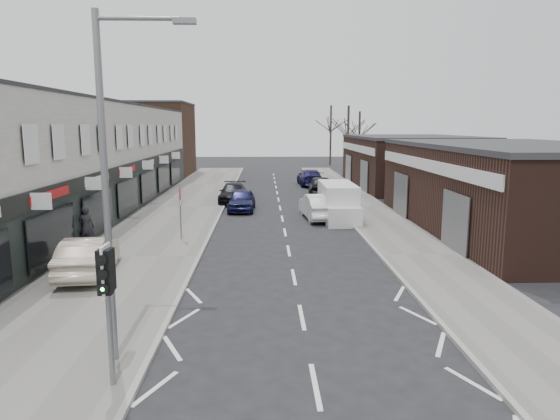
{
  "coord_description": "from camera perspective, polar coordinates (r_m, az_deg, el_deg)",
  "views": [
    {
      "loc": [
        -1.1,
        -12.13,
        5.65
      ],
      "look_at": [
        -0.53,
        5.85,
        2.6
      ],
      "focal_mm": 32.0,
      "sensor_mm": 36.0,
      "label": 1
    }
  ],
  "objects": [
    {
      "name": "white_van",
      "position": [
        30.6,
        6.65,
        0.87
      ],
      "size": [
        1.99,
        5.58,
        2.17
      ],
      "rotation": [
        0.0,
        0.0,
        -0.0
      ],
      "color": "white",
      "rests_on": "ground"
    },
    {
      "name": "tree_far_c",
      "position": [
        72.98,
        5.75,
        5.14
      ],
      "size": [
        3.6,
        3.6,
        8.5
      ],
      "primitive_type": null,
      "color": "#382D26",
      "rests_on": "ground"
    },
    {
      "name": "pavement_right",
      "position": [
        35.25,
        9.4,
        0.37
      ],
      "size": [
        3.5,
        64.0,
        0.12
      ],
      "primitive_type": "cube",
      "color": "slate",
      "rests_on": "ground"
    },
    {
      "name": "parked_car_right_b",
      "position": [
        40.74,
        4.67,
        2.79
      ],
      "size": [
        2.3,
        4.96,
        1.64
      ],
      "primitive_type": "imported",
      "rotation": [
        0.0,
        0.0,
        3.07
      ],
      "color": "black",
      "rests_on": "ground"
    },
    {
      "name": "right_unit_near",
      "position": [
        29.65,
        25.5,
        2.1
      ],
      "size": [
        10.0,
        18.0,
        4.5
      ],
      "primitive_type": "cube",
      "color": "#341D17",
      "rests_on": "ground"
    },
    {
      "name": "parked_car_left_b",
      "position": [
        37.19,
        -5.37,
        1.94
      ],
      "size": [
        1.99,
        4.86,
        1.41
      ],
      "primitive_type": "imported",
      "rotation": [
        0.0,
        0.0,
        -0.0
      ],
      "color": "black",
      "rests_on": "ground"
    },
    {
      "name": "parked_car_left_a",
      "position": [
        33.59,
        -4.4,
        1.16
      ],
      "size": [
        1.85,
        4.3,
        1.45
      ],
      "primitive_type": "imported",
      "rotation": [
        0.0,
        0.0,
        -0.03
      ],
      "color": "#14163F",
      "rests_on": "ground"
    },
    {
      "name": "traffic_light",
      "position": [
        11.12,
        -19.18,
        -7.85
      ],
      "size": [
        0.28,
        0.6,
        3.1
      ],
      "color": "slate",
      "rests_on": "pavement_left"
    },
    {
      "name": "street_lamp",
      "position": [
        11.88,
        -18.62,
        4.15
      ],
      "size": [
        2.23,
        0.22,
        8.0
      ],
      "color": "slate",
      "rests_on": "pavement_left"
    },
    {
      "name": "parked_car_right_a",
      "position": [
        30.53,
        4.4,
        0.42
      ],
      "size": [
        2.08,
        4.88,
        1.56
      ],
      "primitive_type": "imported",
      "rotation": [
        0.0,
        0.0,
        3.23
      ],
      "color": "white",
      "rests_on": "ground"
    },
    {
      "name": "tree_far_b",
      "position": [
        67.55,
        8.95,
        4.71
      ],
      "size": [
        3.6,
        3.6,
        7.5
      ],
      "primitive_type": null,
      "color": "#382D26",
      "rests_on": "ground"
    },
    {
      "name": "pavement_left",
      "position": [
        35.04,
        -11.09,
        0.27
      ],
      "size": [
        5.5,
        64.0,
        0.12
      ],
      "primitive_type": "cube",
      "color": "slate",
      "rests_on": "ground"
    },
    {
      "name": "pedestrian",
      "position": [
        24.34,
        -21.24,
        -1.85
      ],
      "size": [
        0.71,
        0.48,
        1.93
      ],
      "primitive_type": "imported",
      "rotation": [
        0.0,
        0.0,
        3.16
      ],
      "color": "black",
      "rests_on": "pavement_left"
    },
    {
      "name": "ground",
      "position": [
        13.42,
        3.16,
        -15.28
      ],
      "size": [
        160.0,
        160.0,
        0.0
      ],
      "primitive_type": "plane",
      "color": "black",
      "rests_on": "ground"
    },
    {
      "name": "tree_far_a",
      "position": [
        61.23,
        7.69,
        4.25
      ],
      "size": [
        3.6,
        3.6,
        8.0
      ],
      "primitive_type": null,
      "color": "#382D26",
      "rests_on": "ground"
    },
    {
      "name": "parked_car_right_c",
      "position": [
        47.77,
        3.45,
        3.74
      ],
      "size": [
        2.31,
        5.35,
        1.53
      ],
      "primitive_type": "imported",
      "rotation": [
        0.0,
        0.0,
        3.17
      ],
      "color": "#15143F",
      "rests_on": "ground"
    },
    {
      "name": "shop_terrace_left",
      "position": [
        34.03,
        -23.3,
        5.31
      ],
      "size": [
        8.0,
        41.0,
        7.1
      ],
      "primitive_type": "cube",
      "color": "beige",
      "rests_on": "ground"
    },
    {
      "name": "sedan_on_pavement",
      "position": [
        20.04,
        -21.07,
        -4.89
      ],
      "size": [
        2.0,
        4.56,
        1.46
      ],
      "primitive_type": "imported",
      "rotation": [
        0.0,
        0.0,
        3.25
      ],
      "color": "#B5A591",
      "rests_on": "pavement_left"
    },
    {
      "name": "brick_block_far",
      "position": [
        58.48,
        -14.21,
        7.72
      ],
      "size": [
        8.0,
        10.0,
        8.0
      ],
      "primitive_type": "cube",
      "color": "#4B3120",
      "rests_on": "ground"
    },
    {
      "name": "warning_sign",
      "position": [
        24.71,
        -11.27,
        1.42
      ],
      "size": [
        0.12,
        0.8,
        2.7
      ],
      "color": "slate",
      "rests_on": "pavement_left"
    },
    {
      "name": "right_unit_far",
      "position": [
        48.21,
        14.62,
        5.27
      ],
      "size": [
        10.0,
        16.0,
        4.5
      ],
      "primitive_type": "cube",
      "color": "#341D17",
      "rests_on": "ground"
    }
  ]
}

